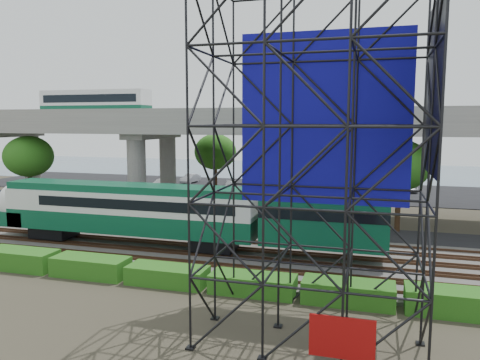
% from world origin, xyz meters
% --- Properties ---
extents(ground, '(140.00, 140.00, 0.00)m').
position_xyz_m(ground, '(0.00, 0.00, 0.00)').
color(ground, '#474233').
rests_on(ground, ground).
extents(ballast_bed, '(90.00, 12.00, 0.20)m').
position_xyz_m(ballast_bed, '(0.00, 2.00, 0.10)').
color(ballast_bed, slate).
rests_on(ballast_bed, ground).
extents(service_road, '(90.00, 5.00, 0.08)m').
position_xyz_m(service_road, '(0.00, 10.50, 0.04)').
color(service_road, black).
rests_on(service_road, ground).
extents(parking_lot, '(90.00, 18.00, 0.08)m').
position_xyz_m(parking_lot, '(0.00, 34.00, 0.04)').
color(parking_lot, black).
rests_on(parking_lot, ground).
extents(harbor_water, '(140.00, 40.00, 0.03)m').
position_xyz_m(harbor_water, '(0.00, 56.00, 0.01)').
color(harbor_water, '#465B74').
rests_on(harbor_water, ground).
extents(rail_tracks, '(90.00, 9.52, 0.16)m').
position_xyz_m(rail_tracks, '(0.00, 2.00, 0.28)').
color(rail_tracks, '#472D1E').
rests_on(rail_tracks, ballast_bed).
extents(commuter_train, '(29.30, 3.06, 4.30)m').
position_xyz_m(commuter_train, '(-2.81, 2.00, 2.88)').
color(commuter_train, black).
rests_on(commuter_train, rail_tracks).
extents(overpass, '(80.00, 12.00, 12.40)m').
position_xyz_m(overpass, '(-1.21, 16.00, 8.21)').
color(overpass, '#9E9B93').
rests_on(overpass, ground).
extents(scaffold_tower, '(9.36, 6.36, 15.00)m').
position_xyz_m(scaffold_tower, '(9.66, -7.98, 7.47)').
color(scaffold_tower, black).
rests_on(scaffold_tower, ground).
extents(hedge_strip, '(34.60, 1.80, 1.20)m').
position_xyz_m(hedge_strip, '(1.01, -4.30, 0.56)').
color(hedge_strip, '#215C15').
rests_on(hedge_strip, ground).
extents(trees, '(40.94, 16.94, 7.69)m').
position_xyz_m(trees, '(-4.67, 16.17, 5.57)').
color(trees, '#382314').
rests_on(trees, ground).
extents(suv, '(5.57, 3.10, 1.47)m').
position_xyz_m(suv, '(-13.77, 11.26, 0.82)').
color(suv, black).
rests_on(suv, service_road).
extents(parked_cars, '(34.98, 9.67, 1.31)m').
position_xyz_m(parked_cars, '(0.34, 33.85, 0.70)').
color(parked_cars, silver).
rests_on(parked_cars, parking_lot).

